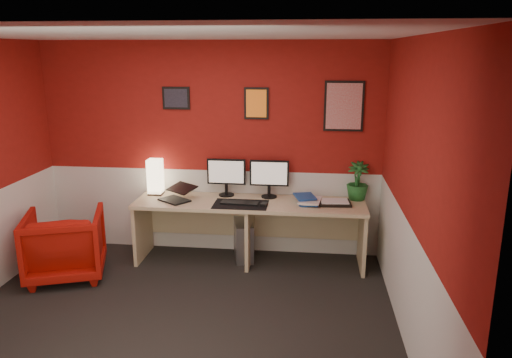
{
  "coord_description": "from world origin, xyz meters",
  "views": [
    {
      "loc": [
        1.17,
        -3.83,
        2.38
      ],
      "look_at": [
        0.6,
        1.21,
        1.05
      ],
      "focal_mm": 34.35,
      "sensor_mm": 36.0,
      "label": 1
    }
  ],
  "objects_px": {
    "shoji_lamp": "(155,178)",
    "monitor_left": "(226,172)",
    "zen_tray": "(334,203)",
    "potted_plant": "(358,181)",
    "monitor_right": "(269,173)",
    "pc_tower": "(244,240)",
    "armchair": "(65,244)",
    "desk": "(250,232)",
    "laptop": "(174,192)"
  },
  "relations": [
    {
      "from": "shoji_lamp",
      "to": "monitor_left",
      "type": "xyz_separation_m",
      "value": [
        0.84,
        0.03,
        0.09
      ]
    },
    {
      "from": "zen_tray",
      "to": "potted_plant",
      "type": "distance_m",
      "value": 0.39
    },
    {
      "from": "monitor_right",
      "to": "pc_tower",
      "type": "distance_m",
      "value": 0.85
    },
    {
      "from": "potted_plant",
      "to": "armchair",
      "type": "xyz_separation_m",
      "value": [
        -3.14,
        -0.81,
        -0.58
      ]
    },
    {
      "from": "zen_tray",
      "to": "armchair",
      "type": "xyz_separation_m",
      "value": [
        -2.88,
        -0.6,
        -0.38
      ]
    },
    {
      "from": "pc_tower",
      "to": "armchair",
      "type": "distance_m",
      "value": 1.97
    },
    {
      "from": "shoji_lamp",
      "to": "monitor_right",
      "type": "height_order",
      "value": "monitor_right"
    },
    {
      "from": "monitor_left",
      "to": "pc_tower",
      "type": "bearing_deg",
      "value": -27.72
    },
    {
      "from": "desk",
      "to": "laptop",
      "type": "bearing_deg",
      "value": -175.57
    },
    {
      "from": "monitor_left",
      "to": "zen_tray",
      "type": "bearing_deg",
      "value": -9.2
    },
    {
      "from": "shoji_lamp",
      "to": "pc_tower",
      "type": "relative_size",
      "value": 0.89
    },
    {
      "from": "laptop",
      "to": "pc_tower",
      "type": "distance_m",
      "value": 1.0
    },
    {
      "from": "laptop",
      "to": "pc_tower",
      "type": "height_order",
      "value": "laptop"
    },
    {
      "from": "laptop",
      "to": "potted_plant",
      "type": "xyz_separation_m",
      "value": [
        2.06,
        0.29,
        0.11
      ]
    },
    {
      "from": "shoji_lamp",
      "to": "monitor_right",
      "type": "relative_size",
      "value": 0.69
    },
    {
      "from": "laptop",
      "to": "shoji_lamp",
      "type": "bearing_deg",
      "value": 176.24
    },
    {
      "from": "shoji_lamp",
      "to": "potted_plant",
      "type": "height_order",
      "value": "potted_plant"
    },
    {
      "from": "desk",
      "to": "monitor_right",
      "type": "distance_m",
      "value": 0.71
    },
    {
      "from": "potted_plant",
      "to": "armchair",
      "type": "bearing_deg",
      "value": -165.57
    },
    {
      "from": "monitor_left",
      "to": "desk",
      "type": "bearing_deg",
      "value": -35.55
    },
    {
      "from": "shoji_lamp",
      "to": "laptop",
      "type": "xyz_separation_m",
      "value": [
        0.29,
        -0.25,
        -0.09
      ]
    },
    {
      "from": "monitor_left",
      "to": "armchair",
      "type": "bearing_deg",
      "value": -153.79
    },
    {
      "from": "desk",
      "to": "armchair",
      "type": "relative_size",
      "value": 3.25
    },
    {
      "from": "monitor_left",
      "to": "zen_tray",
      "type": "distance_m",
      "value": 1.3
    },
    {
      "from": "monitor_right",
      "to": "pc_tower",
      "type": "height_order",
      "value": "monitor_right"
    },
    {
      "from": "pc_tower",
      "to": "potted_plant",
      "type": "bearing_deg",
      "value": -7.62
    },
    {
      "from": "potted_plant",
      "to": "desk",
      "type": "bearing_deg",
      "value": -169.57
    },
    {
      "from": "shoji_lamp",
      "to": "laptop",
      "type": "height_order",
      "value": "shoji_lamp"
    },
    {
      "from": "shoji_lamp",
      "to": "zen_tray",
      "type": "distance_m",
      "value": 2.11
    },
    {
      "from": "monitor_left",
      "to": "potted_plant",
      "type": "bearing_deg",
      "value": 0.25
    },
    {
      "from": "monitor_right",
      "to": "potted_plant",
      "type": "bearing_deg",
      "value": 1.16
    },
    {
      "from": "laptop",
      "to": "armchair",
      "type": "xyz_separation_m",
      "value": [
        -1.08,
        -0.52,
        -0.48
      ]
    },
    {
      "from": "shoji_lamp",
      "to": "pc_tower",
      "type": "distance_m",
      "value": 1.27
    },
    {
      "from": "monitor_right",
      "to": "monitor_left",
      "type": "bearing_deg",
      "value": 178.44
    },
    {
      "from": "shoji_lamp",
      "to": "armchair",
      "type": "relative_size",
      "value": 0.5
    },
    {
      "from": "monitor_left",
      "to": "monitor_right",
      "type": "bearing_deg",
      "value": -1.56
    },
    {
      "from": "desk",
      "to": "shoji_lamp",
      "type": "xyz_separation_m",
      "value": [
        -1.14,
        0.18,
        0.56
      ]
    },
    {
      "from": "desk",
      "to": "zen_tray",
      "type": "bearing_deg",
      "value": 0.8
    },
    {
      "from": "zen_tray",
      "to": "armchair",
      "type": "height_order",
      "value": "zen_tray"
    },
    {
      "from": "pc_tower",
      "to": "armchair",
      "type": "xyz_separation_m",
      "value": [
        -1.84,
        -0.69,
        0.14
      ]
    },
    {
      "from": "desk",
      "to": "potted_plant",
      "type": "relative_size",
      "value": 5.95
    },
    {
      "from": "monitor_right",
      "to": "laptop",
      "type": "bearing_deg",
      "value": -165.73
    },
    {
      "from": "shoji_lamp",
      "to": "potted_plant",
      "type": "relative_size",
      "value": 0.92
    },
    {
      "from": "laptop",
      "to": "monitor_left",
      "type": "bearing_deg",
      "value": 63.71
    },
    {
      "from": "laptop",
      "to": "pc_tower",
      "type": "relative_size",
      "value": 0.73
    },
    {
      "from": "laptop",
      "to": "monitor_left",
      "type": "xyz_separation_m",
      "value": [
        0.55,
        0.28,
        0.18
      ]
    },
    {
      "from": "monitor_right",
      "to": "zen_tray",
      "type": "distance_m",
      "value": 0.82
    },
    {
      "from": "pc_tower",
      "to": "armchair",
      "type": "bearing_deg",
      "value": -172.46
    },
    {
      "from": "pc_tower",
      "to": "laptop",
      "type": "bearing_deg",
      "value": 179.49
    },
    {
      "from": "desk",
      "to": "zen_tray",
      "type": "relative_size",
      "value": 7.43
    }
  ]
}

